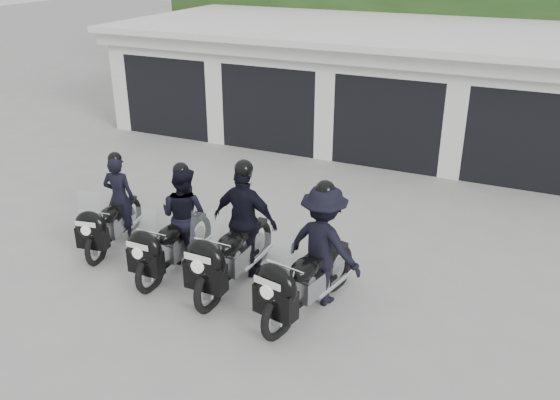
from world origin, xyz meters
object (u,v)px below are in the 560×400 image
at_px(police_bike_b, 178,224).
at_px(police_bike_c, 239,231).
at_px(police_bike_d, 317,255).
at_px(police_bike_a, 113,210).

distance_m(police_bike_b, police_bike_c, 1.13).
bearing_deg(police_bike_c, police_bike_d, -6.74).
distance_m(police_bike_b, police_bike_d, 2.52).
distance_m(police_bike_a, police_bike_d, 4.02).
xyz_separation_m(police_bike_b, police_bike_c, (1.13, 0.04, 0.09)).
xyz_separation_m(police_bike_c, police_bike_d, (1.39, -0.19, -0.01)).
distance_m(police_bike_a, police_bike_c, 2.63).
bearing_deg(police_bike_d, police_bike_a, -172.69).
bearing_deg(police_bike_a, police_bike_d, -15.43).
height_order(police_bike_a, police_bike_b, police_bike_b).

